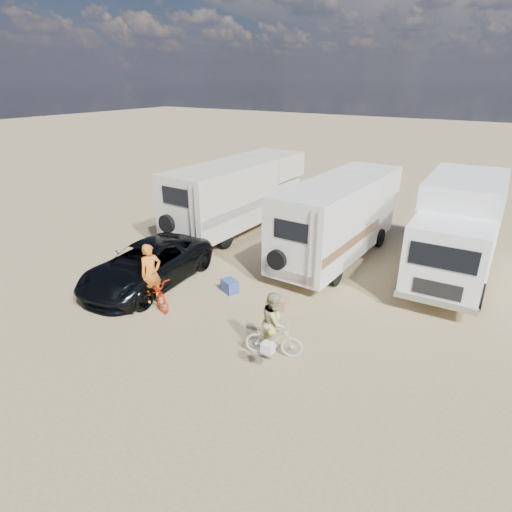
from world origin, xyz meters
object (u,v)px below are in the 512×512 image
Objects in this scene: bike_woman at (274,340)px; rider_woman at (274,328)px; rv_main at (338,220)px; cooler at (230,286)px; crate at (280,303)px; rv_left at (238,196)px; box_truck at (456,232)px; bike_man at (153,291)px; dark_suv at (147,265)px; bike_parked at (446,279)px; rider_man at (152,279)px.

rider_woman is (0.00, 0.00, 0.35)m from bike_woman.
rider_woman is (1.14, -6.69, -0.74)m from rv_main.
cooler is (-2.95, 2.16, -0.23)m from bike_woman.
cooler reaches higher than crate.
rv_left is at bearing 19.31° from rider_woman.
box_truck is (9.27, -0.41, 0.18)m from rv_left.
bike_man is at bearing -150.11° from crate.
crate is at bearing -86.59° from rv_main.
bike_man is (1.23, -0.97, -0.21)m from dark_suv.
bike_man is at bearing -114.78° from rv_main.
rider_woman is at bearing -15.04° from cooler.
crate is (-1.02, 2.13, -0.27)m from bike_woman.
bike_man is 4.40m from bike_woman.
rv_main is at bearing -175.66° from box_truck.
dark_suv is 3.41× the size of bike_woman.
bike_woman is at bearing 162.43° from bike_parked.
cooler is (1.45, 1.98, -0.28)m from bike_man.
rider_woman is (6.41, -7.58, -0.73)m from rv_left.
rv_main reaches higher than bike_woman.
dark_suv is 2.91m from cooler.
cooler is at bearing 178.98° from crate.
crate is (-1.02, 2.13, -0.62)m from rider_woman.
rv_main is 5.04m from cooler.
cooler is 1.21× the size of crate.
bike_parked is at bearing -87.49° from box_truck.
bike_parked is 5.53m from crate.
bike_woman is at bearing -15.04° from cooler.
rider_man is at bearing -43.83° from dark_suv.
rider_man is 4.40m from rider_woman.
box_truck reaches higher than dark_suv.
bike_man is at bearing 137.01° from bike_parked.
box_truck is 10.11m from rider_man.
rv_left reaches higher than dark_suv.
box_truck is 3.49× the size of rider_man.
box_truck is at bearing -1.33° from rv_left.
cooler is 1.93m from crate.
bike_woman is 6.65m from bike_parked.
dark_suv is at bearing -168.05° from crate.
box_truck is 1.75m from bike_parked.
rv_main reaches higher than dark_suv.
rider_man reaches higher than dark_suv.
box_truck is 7.78m from rider_woman.
bike_woman is 2.38m from crate.
dark_suv is (-4.48, -5.53, -0.84)m from rv_main.
box_truck is at bearing 8.71° from rv_main.
rider_man is 3.42× the size of cooler.
rv_main is at bearing -8.46° from rv_left.
bike_woman is 4.43m from rider_man.
dark_suv is 5.75m from bike_woman.
bike_woman is at bearing -0.00° from rider_woman.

